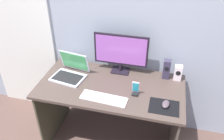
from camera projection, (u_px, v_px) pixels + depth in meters
ground_plane at (111, 139)px, 2.62m from camera, size 8.00×8.00×0.00m
wall_back at (121, 20)px, 2.25m from camera, size 6.00×0.04×2.50m
door_left at (18, 32)px, 2.59m from camera, size 0.82×0.02×2.02m
desk at (111, 98)px, 2.29m from camera, size 1.37×0.69×0.75m
monitor at (121, 52)px, 2.28m from camera, size 0.53×0.14×0.41m
speaker_right at (178, 73)px, 2.24m from camera, size 0.07×0.07×0.15m
speaker_near_monitor at (167, 69)px, 2.25m from camera, size 0.07×0.07×0.20m
laptop at (70, 72)px, 2.30m from camera, size 0.35×0.32×0.23m
fishbowl at (73, 60)px, 2.45m from camera, size 0.14×0.14×0.14m
keyboard_external at (104, 98)px, 2.03m from camera, size 0.42×0.15×0.01m
mousepad at (164, 107)px, 1.95m from camera, size 0.25×0.20×0.00m
mouse at (166, 104)px, 1.95m from camera, size 0.07×0.11×0.04m
phone_in_dock at (135, 90)px, 2.06m from camera, size 0.06×0.05×0.14m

